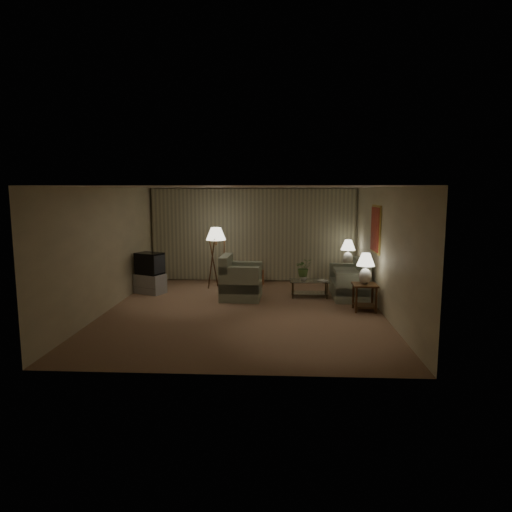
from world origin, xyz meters
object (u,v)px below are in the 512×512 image
Objects in this scene: side_table_far at (347,272)px; table_lamp_near at (366,266)px; ottoman at (253,277)px; armchair at (241,282)px; crt_tv at (150,263)px; table_lamp_far at (348,250)px; side_table_near at (365,293)px; vase at (304,277)px; sofa at (349,282)px; tv_cabinet at (150,284)px; floor_lamp at (216,256)px; coffee_table at (309,286)px.

side_table_far is 0.88× the size of table_lamp_near.
table_lamp_near is 1.13× the size of ottoman.
crt_tv reaches higher than armchair.
ottoman is at bearing 177.90° from table_lamp_far.
table_lamp_far is (-0.00, 2.60, 0.60)m from side_table_near.
table_lamp_far is at bearing 37.19° from crt_tv.
table_lamp_far is 4.19× the size of vase.
side_table_far is at bearing 90.00° from side_table_near.
tv_cabinet is (-5.05, 0.12, -0.11)m from sofa.
tv_cabinet is 1.88m from floor_lamp.
table_lamp_far is at bearing 6.23° from floor_lamp.
sofa is at bearing -28.63° from ottoman.
sofa is 1.26m from side_table_far.
side_table_near is 5.42m from crt_tv.
table_lamp_near is 0.70× the size of coffee_table.
armchair is at bearing 160.65° from table_lamp_near.
table_lamp_near is at bearing -44.43° from vase.
crt_tv is (-5.20, 1.47, 0.37)m from side_table_near.
tv_cabinet is 0.52× the size of floor_lamp.
table_lamp_near is at bearing 9.14° from crt_tv.
armchair is 1.51m from floor_lamp.
floor_lamp is (-3.58, -0.39, 0.46)m from side_table_far.
floor_lamp is (-3.58, -0.39, -0.15)m from table_lamp_far.
armchair is 2.97m from side_table_near.
table_lamp_near is (0.00, -2.60, 0.61)m from side_table_far.
vase is at bearing -22.57° from floor_lamp.
table_lamp_far is 3.61m from floor_lamp.
tv_cabinet is 1.42× the size of ottoman.
vase is (-1.27, -1.35, -0.51)m from table_lamp_far.
floor_lamp is at bearing 34.85° from armchair.
ottoman is at bearing 134.13° from side_table_near.
tv_cabinet is (-2.39, 0.49, -0.17)m from armchair.
table_lamp_near is 5.46m from tv_cabinet.
armchair is at bearing -96.36° from ottoman.
side_table_far is 0.62× the size of coffee_table.
ottoman is at bearing 132.83° from vase.
coffee_table is 1.13× the size of tv_cabinet.
table_lamp_near is at bearing 9.14° from tv_cabinet.
crt_tv reaches higher than side_table_near.
ottoman is (2.58, 1.22, -0.57)m from crt_tv.
crt_tv is at bearing 176.77° from vase.
side_table_near is at bearing 9.14° from tv_cabinet.
vase is at bearing -84.70° from sofa.
table_lamp_near is (2.81, -0.99, 0.58)m from armchair.
coffee_table reaches higher than ottoman.
crt_tv is at bearing 176.89° from coffee_table.
coffee_table is (-1.12, 1.25, -0.13)m from side_table_near.
side_table_near is 0.87× the size of table_lamp_far.
table_lamp_far is at bearing 135.00° from side_table_far.
armchair is 1.26× the size of tv_cabinet.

